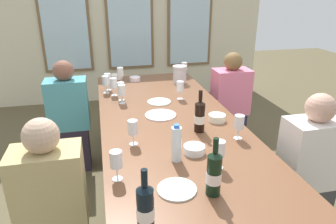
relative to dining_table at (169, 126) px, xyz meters
The scene contains 31 objects.
ground_plane 0.68m from the dining_table, ahead, with size 12.00×12.00×0.00m, color brown.
back_wall_with_windows 2.82m from the dining_table, 90.00° to the left, with size 4.28×0.10×2.90m.
dining_table is the anchor object (origin of this frame).
white_plate_0 0.12m from the dining_table, 118.76° to the left, with size 0.26×0.26×0.01m, color white.
white_plate_1 0.41m from the dining_table, 89.38° to the left, with size 0.22×0.22×0.01m, color white.
white_plate_2 0.94m from the dining_table, 100.31° to the right, with size 0.21×0.21×0.01m, color white.
metal_pitcher 1.04m from the dining_table, 70.55° to the left, with size 0.16×0.16×0.19m.
wine_bottle_0 1.01m from the dining_table, 89.71° to the right, with size 0.08×0.08×0.32m.
wine_bottle_1 1.24m from the dining_table, 107.52° to the right, with size 0.08×0.08×0.31m.
wine_bottle_2 0.36m from the dining_table, 57.32° to the right, with size 0.08×0.08×0.31m.
tasting_bowl_0 1.33m from the dining_table, 104.18° to the left, with size 0.13×0.13×0.05m, color white.
tasting_bowl_1 0.39m from the dining_table, 17.75° to the right, with size 0.13×0.13×0.05m, color white.
tasting_bowl_2 0.57m from the dining_table, 86.29° to the right, with size 0.14×0.14×0.05m, color white.
tasting_bowl_3 1.17m from the dining_table, 96.29° to the left, with size 0.12×0.12×0.04m, color white.
water_bottle 0.66m from the dining_table, 98.81° to the right, with size 0.06×0.06×0.24m.
wine_glass_0 0.59m from the dining_table, 126.22° to the left, with size 0.07×0.07×0.17m.
wine_glass_1 0.90m from the dining_table, 121.65° to the right, with size 0.07×0.07×0.17m.
wine_glass_2 0.81m from the dining_table, 119.46° to the left, with size 0.07×0.07×0.17m.
wine_glass_3 0.99m from the dining_table, 116.58° to the left, with size 0.07×0.07×0.17m.
wine_glass_4 0.93m from the dining_table, 120.49° to the left, with size 0.07×0.07×0.17m.
wine_glass_5 0.61m from the dining_table, 47.81° to the right, with size 0.07×0.07×0.17m.
wine_glass_6 0.79m from the dining_table, 80.91° to the right, with size 0.07×0.07×0.17m.
wine_glass_7 0.52m from the dining_table, 132.14° to the right, with size 0.07×0.07×0.17m.
wine_glass_8 0.66m from the dining_table, 121.84° to the left, with size 0.07×0.07×0.17m.
wine_glass_9 0.53m from the dining_table, 64.85° to the left, with size 0.07×0.07×0.17m.
wine_glass_10 1.15m from the dining_table, 104.83° to the left, with size 0.07×0.07×0.17m.
wine_glass_11 1.29m from the dining_table, 69.08° to the left, with size 0.07×0.07×0.17m.
seated_person_0 1.09m from the dining_table, 140.75° to the left, with size 0.38×0.24×1.11m.
seated_person_1 1.09m from the dining_table, 39.63° to the left, with size 0.38×0.24×1.11m.
seated_person_2 1.09m from the dining_table, 140.55° to the right, with size 0.38×0.24×1.11m.
seated_person_3 1.07m from the dining_table, 38.28° to the right, with size 0.38×0.24×1.11m.
Camera 1 is at (-0.51, -2.23, 1.73)m, focal length 33.22 mm.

